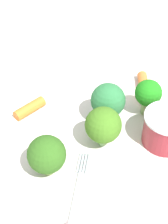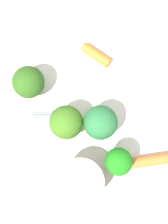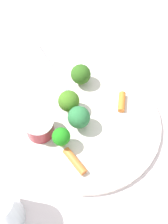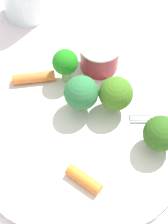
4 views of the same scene
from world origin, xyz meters
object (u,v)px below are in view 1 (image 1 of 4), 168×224
Objects in this scene: broccoli_floret_0 at (47,155)px; carrot_stick_1 at (144,87)px; plate at (93,121)px; broccoli_floret_1 at (104,125)px; carrot_stick_0 at (30,108)px; sauce_cup at (166,129)px; broccoli_floret_2 at (148,94)px; broccoli_floret_3 at (108,101)px.

carrot_stick_1 is (-0.11, 0.15, -0.02)m from broccoli_floret_0.
carrot_stick_1 reaches higher than plate.
broccoli_floret_1 is 0.11m from carrot_stick_0.
broccoli_floret_1 reaches higher than sauce_cup.
sauce_cup is 1.10× the size of broccoli_floret_2.
broccoli_floret_1 and broccoli_floret_3 have the same top height.
broccoli_floret_1 is (0.05, 0.00, 0.04)m from plate.
broccoli_floret_1 is at bearing 46.52° from carrot_stick_0.
carrot_stick_1 is at bearing 174.43° from sauce_cup.
plate is at bearing 136.00° from broccoli_floret_0.
carrot_stick_0 is at bearing -174.65° from broccoli_floret_0.
broccoli_floret_0 is 0.15m from broccoli_floret_2.
broccoli_floret_2 is 0.05m from broccoli_floret_3.
broccoli_floret_3 reaches higher than carrot_stick_1.
sauce_cup is 0.18m from carrot_stick_0.
sauce_cup is 0.15m from broccoli_floret_0.
broccoli_floret_2 is 0.89× the size of carrot_stick_1.
carrot_stick_1 is at bearing 134.92° from broccoli_floret_1.
carrot_stick_1 is (-0.04, 0.07, -0.03)m from broccoli_floret_3.
carrot_stick_1 is at bearing 113.15° from plate.
broccoli_floret_0 reaches higher than plate.
broccoli_floret_3 is (0.01, 0.02, 0.04)m from plate.
broccoli_floret_3 reaches higher than carrot_stick_0.
broccoli_floret_0 is at bearing 5.35° from carrot_stick_0.
broccoli_floret_1 is 1.22× the size of carrot_stick_0.
broccoli_floret_0 reaches higher than carrot_stick_1.
carrot_stick_1 is at bearing 162.29° from broccoli_floret_2.
carrot_stick_1 is (-0.04, 0.08, 0.01)m from plate.
broccoli_floret_0 is 0.93× the size of broccoli_floret_1.
broccoli_floret_1 reaches higher than broccoli_floret_0.
broccoli_floret_2 is (-0.04, 0.07, 0.00)m from broccoli_floret_1.
broccoli_floret_3 is at bearing 66.08° from plate.
sauce_cup is at bearing -5.57° from carrot_stick_1.
sauce_cup is 0.10m from carrot_stick_1.
broccoli_floret_3 is at bearing 157.73° from broccoli_floret_1.
carrot_stick_0 is at bearing -110.13° from plate.
broccoli_floret_1 is 0.93× the size of carrot_stick_1.
broccoli_floret_0 is 1.13× the size of carrot_stick_0.
carrot_stick_0 is at bearing -87.59° from carrot_stick_1.
carrot_stick_1 is (-0.08, 0.08, -0.03)m from broccoli_floret_1.
broccoli_floret_0 is at bearing -64.96° from broccoli_floret_2.
broccoli_floret_3 is (-0.05, -0.06, 0.01)m from sauce_cup.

